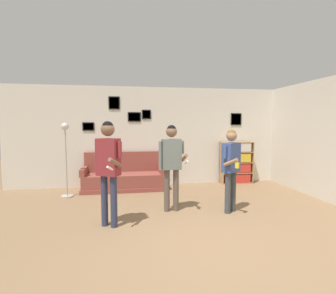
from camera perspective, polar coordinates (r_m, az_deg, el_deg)
ground_plane at (r=3.85m, az=10.43°, el=-21.00°), size 20.00×20.00×0.00m
wall_back at (r=7.33m, az=0.00°, el=2.37°), size 8.62×0.08×2.70m
wall_right at (r=6.80m, az=30.29°, el=1.47°), size 0.06×6.34×2.70m
couch at (r=6.95m, az=-9.61°, el=-6.57°), size 2.09×0.80×0.95m
bookshelf at (r=7.75m, az=14.69°, el=-3.31°), size 0.91×0.30×1.19m
floor_lamp at (r=6.46m, az=-21.36°, el=-0.94°), size 0.28×0.28×1.72m
person_player_foreground_left at (r=4.35m, az=-12.88°, el=-3.21°), size 0.44×0.60×1.73m
person_player_foreground_center at (r=5.02m, az=0.76°, el=-2.55°), size 0.51×0.44×1.67m
person_watcher_holding_cup at (r=5.10m, az=13.59°, el=-3.24°), size 0.42×0.56×1.59m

